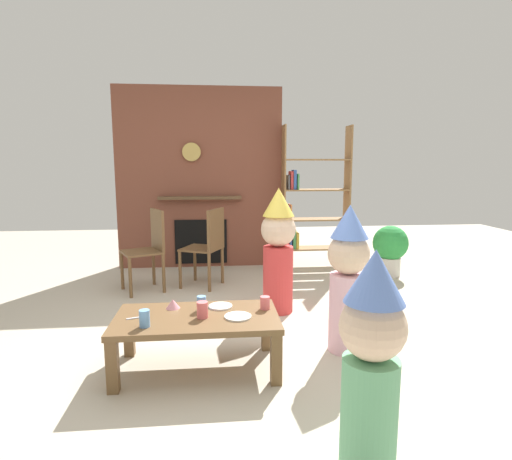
# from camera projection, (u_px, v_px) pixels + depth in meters

# --- Properties ---
(ground_plane) EXTENTS (12.00, 12.00, 0.00)m
(ground_plane) POSITION_uv_depth(u_px,v_px,m) (242.00, 341.00, 3.34)
(ground_plane) COLOR #BCB29E
(brick_fireplace_feature) EXTENTS (2.20, 0.28, 2.40)m
(brick_fireplace_feature) POSITION_uv_depth(u_px,v_px,m) (200.00, 179.00, 5.67)
(brick_fireplace_feature) COLOR brown
(brick_fireplace_feature) RESTS_ON ground_plane
(bookshelf) EXTENTS (0.90, 0.28, 1.90)m
(bookshelf) POSITION_uv_depth(u_px,v_px,m) (310.00, 203.00, 5.67)
(bookshelf) COLOR olive
(bookshelf) RESTS_ON ground_plane
(coffee_table) EXTENTS (1.10, 0.60, 0.38)m
(coffee_table) POSITION_uv_depth(u_px,v_px,m) (197.00, 324.00, 2.84)
(coffee_table) COLOR brown
(coffee_table) RESTS_ON ground_plane
(paper_cup_near_left) EXTENTS (0.07, 0.07, 0.09)m
(paper_cup_near_left) POSITION_uv_depth(u_px,v_px,m) (265.00, 303.00, 2.96)
(paper_cup_near_left) COLOR #E5666B
(paper_cup_near_left) RESTS_ON coffee_table
(paper_cup_near_right) EXTENTS (0.07, 0.07, 0.11)m
(paper_cup_near_right) POSITION_uv_depth(u_px,v_px,m) (202.00, 310.00, 2.79)
(paper_cup_near_right) COLOR #E5666B
(paper_cup_near_right) RESTS_ON coffee_table
(paper_cup_center) EXTENTS (0.06, 0.06, 0.10)m
(paper_cup_center) POSITION_uv_depth(u_px,v_px,m) (201.00, 303.00, 2.93)
(paper_cup_center) COLOR #669EE0
(paper_cup_center) RESTS_ON coffee_table
(paper_cup_far_left) EXTENTS (0.07, 0.07, 0.11)m
(paper_cup_far_left) POSITION_uv_depth(u_px,v_px,m) (144.00, 318.00, 2.63)
(paper_cup_far_left) COLOR #669EE0
(paper_cup_far_left) RESTS_ON coffee_table
(paper_plate_front) EXTENTS (0.18, 0.18, 0.01)m
(paper_plate_front) POSITION_uv_depth(u_px,v_px,m) (238.00, 316.00, 2.80)
(paper_plate_front) COLOR white
(paper_plate_front) RESTS_ON coffee_table
(paper_plate_rear) EXTENTS (0.17, 0.17, 0.01)m
(paper_plate_rear) POSITION_uv_depth(u_px,v_px,m) (220.00, 306.00, 3.00)
(paper_plate_rear) COLOR white
(paper_plate_rear) RESTS_ON coffee_table
(birthday_cake_slice) EXTENTS (0.10, 0.10, 0.07)m
(birthday_cake_slice) POSITION_uv_depth(u_px,v_px,m) (173.00, 304.00, 2.97)
(birthday_cake_slice) COLOR pink
(birthday_cake_slice) RESTS_ON coffee_table
(table_fork) EXTENTS (0.15, 0.06, 0.01)m
(table_fork) POSITION_uv_depth(u_px,v_px,m) (138.00, 318.00, 2.79)
(table_fork) COLOR silver
(table_fork) RESTS_ON coffee_table
(child_with_cone_hat) EXTENTS (0.29, 0.29, 1.04)m
(child_with_cone_hat) POSITION_uv_depth(u_px,v_px,m) (371.00, 360.00, 1.82)
(child_with_cone_hat) COLOR #66B27F
(child_with_cone_hat) RESTS_ON ground_plane
(child_in_pink) EXTENTS (0.31, 0.31, 1.11)m
(child_in_pink) POSITION_uv_depth(u_px,v_px,m) (348.00, 275.00, 3.09)
(child_in_pink) COLOR #EAB2C6
(child_in_pink) RESTS_ON ground_plane
(child_by_the_chairs) EXTENTS (0.33, 0.33, 1.18)m
(child_by_the_chairs) POSITION_uv_depth(u_px,v_px,m) (278.00, 247.00, 3.92)
(child_by_the_chairs) COLOR #D13838
(child_by_the_chairs) RESTS_ON ground_plane
(dining_chair_left) EXTENTS (0.53, 0.53, 0.90)m
(dining_chair_left) POSITION_uv_depth(u_px,v_px,m) (150.00, 245.00, 4.63)
(dining_chair_left) COLOR brown
(dining_chair_left) RESTS_ON ground_plane
(dining_chair_middle) EXTENTS (0.53, 0.53, 0.90)m
(dining_chair_middle) POSITION_uv_depth(u_px,v_px,m) (209.00, 243.00, 4.74)
(dining_chair_middle) COLOR brown
(dining_chair_middle) RESTS_ON ground_plane
(potted_plant_tall) EXTENTS (0.44, 0.44, 0.63)m
(potted_plant_tall) POSITION_uv_depth(u_px,v_px,m) (390.00, 247.00, 5.25)
(potted_plant_tall) COLOR beige
(potted_plant_tall) RESTS_ON ground_plane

